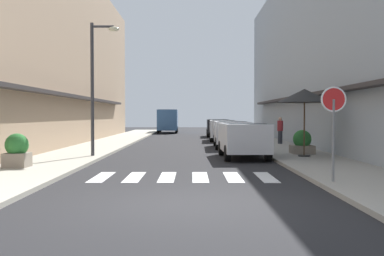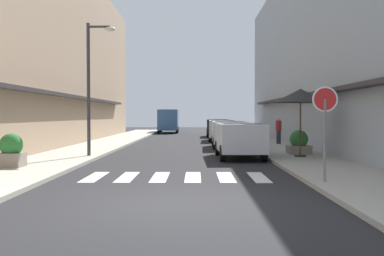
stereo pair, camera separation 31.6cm
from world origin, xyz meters
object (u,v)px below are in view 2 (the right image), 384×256
at_px(parked_car_near, 239,136).
at_px(street_lamp, 93,75).
at_px(round_street_sign, 325,109).
at_px(pedestrian_walking_near, 279,130).
at_px(planter_corner, 11,151).
at_px(planter_midblock, 299,143).
at_px(parked_car_distant, 217,126).
at_px(delivery_van, 168,119).
at_px(parked_car_far, 222,128).
at_px(cafe_umbrella, 301,96).
at_px(parked_car_mid, 229,131).

xyz_separation_m(parked_car_near, street_lamp, (-6.07, -0.12, 2.54)).
xyz_separation_m(round_street_sign, pedestrian_walking_near, (1.62, 14.91, -1.01)).
xyz_separation_m(street_lamp, planter_corner, (-1.72, -4.09, -2.80)).
bearing_deg(planter_corner, planter_midblock, 26.20).
height_order(parked_car_distant, delivery_van, delivery_van).
height_order(round_street_sign, planter_corner, round_street_sign).
distance_m(round_street_sign, street_lamp, 10.51).
distance_m(parked_car_distant, planter_corner, 24.15).
bearing_deg(planter_midblock, street_lamp, -173.08).
relative_size(delivery_van, pedestrian_walking_near, 3.46).
height_order(parked_car_near, delivery_van, delivery_van).
relative_size(delivery_van, planter_corner, 4.98).
distance_m(delivery_van, pedestrian_walking_near, 20.81).
height_order(delivery_van, street_lamp, street_lamp).
distance_m(street_lamp, planter_midblock, 9.29).
xyz_separation_m(parked_car_far, round_street_sign, (1.43, -19.82, 1.03)).
distance_m(street_lamp, pedestrian_walking_near, 12.20).
height_order(street_lamp, cafe_umbrella, street_lamp).
height_order(street_lamp, pedestrian_walking_near, street_lamp).
xyz_separation_m(parked_car_far, cafe_umbrella, (2.42, -12.98, 1.65)).
bearing_deg(parked_car_near, parked_car_mid, 90.00).
bearing_deg(parked_car_mid, planter_midblock, -61.30).
distance_m(delivery_van, street_lamp, 27.17).
height_order(parked_car_mid, delivery_van, delivery_van).
bearing_deg(cafe_umbrella, parked_car_near, 168.64).
bearing_deg(pedestrian_walking_near, parked_car_mid, 48.97).
bearing_deg(parked_car_near, planter_midblock, 19.31).
xyz_separation_m(parked_car_mid, parked_car_far, (0.00, 6.63, 0.00)).
relative_size(parked_car_distant, street_lamp, 0.77).
distance_m(parked_car_mid, planter_midblock, 5.62).
distance_m(parked_car_near, parked_car_mid, 5.87).
xyz_separation_m(parked_car_mid, planter_corner, (-7.78, -10.08, -0.27)).
bearing_deg(planter_midblock, delivery_van, 105.67).
height_order(parked_car_mid, planter_midblock, parked_car_mid).
bearing_deg(planter_corner, cafe_umbrella, 20.05).
relative_size(parked_car_far, planter_corner, 4.11).
relative_size(street_lamp, cafe_umbrella, 2.00).
relative_size(parked_car_near, street_lamp, 0.76).
bearing_deg(cafe_umbrella, parked_car_far, 100.57).
bearing_deg(parked_car_distant, cafe_umbrella, -82.78).
height_order(parked_car_mid, round_street_sign, round_street_sign).
bearing_deg(planter_corner, parked_car_far, 65.02).
relative_size(parked_car_distant, planter_midblock, 4.07).
height_order(parked_car_far, parked_car_distant, same).
distance_m(parked_car_mid, street_lamp, 8.89).
distance_m(parked_car_mid, cafe_umbrella, 7.00).
distance_m(round_street_sign, cafe_umbrella, 6.94).
distance_m(planter_midblock, pedestrian_walking_near, 6.66).
relative_size(parked_car_near, planter_corner, 3.82).
height_order(parked_car_distant, planter_midblock, parked_car_distant).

